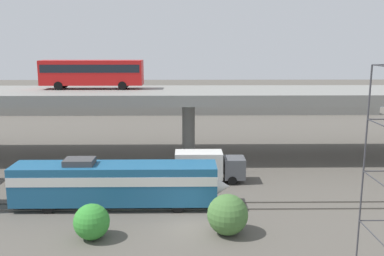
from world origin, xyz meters
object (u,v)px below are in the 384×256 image
at_px(parked_car_2, 230,98).
at_px(parked_car_5, 126,100).
at_px(parked_car_1, 178,101).
at_px(parked_car_3, 278,97).
at_px(parked_car_6, 54,100).
at_px(train_locomotive, 125,182).
at_px(parked_car_0, 74,98).
at_px(parked_car_4, 337,99).
at_px(service_truck_east, 208,166).
at_px(transit_bus_on_overpass, 92,72).

distance_m(parked_car_2, parked_car_5, 20.84).
relative_size(parked_car_1, parked_car_5, 0.91).
xyz_separation_m(parked_car_3, parked_car_6, (-44.89, -4.07, -0.00)).
relative_size(parked_car_2, parked_car_3, 0.98).
distance_m(train_locomotive, parked_car_5, 50.30).
xyz_separation_m(train_locomotive, parked_car_0, (-17.85, 53.14, 0.23)).
bearing_deg(parked_car_4, parked_car_1, -175.95).
relative_size(train_locomotive, parked_car_6, 4.35).
bearing_deg(parked_car_5, service_truck_east, 107.86).
bearing_deg(train_locomotive, service_truck_east, 42.30).
bearing_deg(transit_bus_on_overpass, parked_car_6, -65.49).
bearing_deg(parked_car_2, parked_car_4, -3.30).
xyz_separation_m(transit_bus_on_overpass, parked_car_3, (30.24, 36.19, -7.70)).
xyz_separation_m(service_truck_east, parked_car_0, (-24.99, 46.64, 0.79)).
bearing_deg(parked_car_5, transit_bus_on_overpass, 91.22).
relative_size(parked_car_0, parked_car_4, 0.92).
distance_m(transit_bus_on_overpass, parked_car_0, 38.54).
height_order(train_locomotive, transit_bus_on_overpass, transit_bus_on_overpass).
bearing_deg(train_locomotive, parked_car_5, 97.78).
height_order(service_truck_east, parked_car_3, parked_car_3).
distance_m(train_locomotive, service_truck_east, 9.68).
bearing_deg(train_locomotive, parked_car_3, 65.71).
height_order(parked_car_0, parked_car_6, same).
height_order(parked_car_2, parked_car_5, same).
xyz_separation_m(service_truck_east, parked_car_6, (-27.92, 42.86, 0.78)).
distance_m(service_truck_east, parked_car_6, 51.16).
bearing_deg(train_locomotive, transit_bus_on_overpass, 109.55).
bearing_deg(transit_bus_on_overpass, parked_car_4, -140.94).
bearing_deg(parked_car_2, parked_car_1, -161.43).
bearing_deg(train_locomotive, parked_car_6, 112.82).
xyz_separation_m(transit_bus_on_overpass, service_truck_east, (13.27, -10.74, -8.49)).
bearing_deg(parked_car_1, parked_car_3, 13.06).
relative_size(parked_car_2, parked_car_5, 1.00).
relative_size(parked_car_2, parked_car_6, 1.10).
bearing_deg(service_truck_east, parked_car_5, 107.86).
bearing_deg(parked_car_3, transit_bus_on_overpass, -129.88).
bearing_deg(parked_car_5, parked_car_4, -178.54).
xyz_separation_m(parked_car_4, parked_car_5, (-42.18, -1.07, 0.00)).
bearing_deg(parked_car_3, parked_car_2, -172.81).
height_order(parked_car_5, parked_car_6, same).
xyz_separation_m(transit_bus_on_overpass, parked_car_5, (-0.69, 32.60, -7.70)).
distance_m(parked_car_2, parked_car_6, 34.78).
xyz_separation_m(transit_bus_on_overpass, parked_car_6, (-14.65, 32.13, -7.70)).
height_order(parked_car_0, parked_car_2, same).
distance_m(transit_bus_on_overpass, parked_car_2, 40.97).
xyz_separation_m(parked_car_0, parked_car_4, (53.21, -2.23, 0.00)).
xyz_separation_m(parked_car_5, parked_car_6, (-13.96, -0.47, -0.00)).
xyz_separation_m(parked_car_0, parked_car_1, (21.35, -4.49, -0.00)).
bearing_deg(train_locomotive, parked_car_4, 55.21).
xyz_separation_m(parked_car_0, parked_car_2, (31.74, -1.00, 0.00)).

